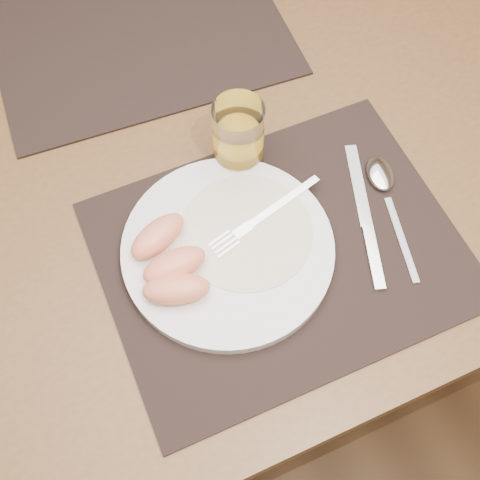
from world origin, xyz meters
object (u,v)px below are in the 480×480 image
(placemat_near, at_px, (280,252))
(placemat_far, at_px, (138,32))
(table, at_px, (202,166))
(knife, at_px, (367,226))
(plate, at_px, (228,249))
(juice_glass, at_px, (238,138))
(fork, at_px, (257,220))
(spoon, at_px, (383,183))

(placemat_near, xyz_separation_m, placemat_far, (-0.04, 0.44, 0.00))
(table, bearing_deg, knife, -58.61)
(plate, bearing_deg, placemat_near, -23.17)
(placemat_near, height_order, juice_glass, juice_glass)
(table, xyz_separation_m, placemat_near, (0.02, -0.22, 0.09))
(knife, bearing_deg, fork, 156.23)
(placemat_near, xyz_separation_m, knife, (0.12, -0.01, 0.00))
(knife, relative_size, spoon, 1.12)
(fork, bearing_deg, knife, -23.77)
(placemat_far, xyz_separation_m, spoon, (0.21, -0.41, 0.01))
(knife, height_order, juice_glass, juice_glass)
(knife, xyz_separation_m, spoon, (0.05, 0.05, 0.00))
(plate, height_order, spoon, plate)
(placemat_far, bearing_deg, knife, -70.91)
(placemat_far, xyz_separation_m, fork, (0.03, -0.40, 0.02))
(table, relative_size, placemat_far, 3.11)
(placemat_near, height_order, fork, fork)
(table, relative_size, fork, 8.09)
(table, xyz_separation_m, juice_glass, (0.03, -0.07, 0.13))
(placemat_near, height_order, knife, knife)
(placemat_near, bearing_deg, juice_glass, 86.66)
(knife, bearing_deg, table, 121.39)
(placemat_far, xyz_separation_m, knife, (0.16, -0.45, 0.00))
(placemat_near, height_order, placemat_far, same)
(plate, xyz_separation_m, spoon, (0.23, 0.01, -0.00))
(knife, distance_m, spoon, 0.07)
(table, distance_m, fork, 0.21)
(knife, bearing_deg, spoon, 43.08)
(table, height_order, fork, fork)
(table, distance_m, knife, 0.29)
(spoon, distance_m, juice_glass, 0.20)
(placemat_far, height_order, plate, plate)
(placemat_far, height_order, knife, knife)
(placemat_near, bearing_deg, table, 96.27)
(fork, xyz_separation_m, juice_glass, (0.02, 0.11, 0.03))
(knife, height_order, spoon, spoon)
(placemat_far, relative_size, knife, 2.11)
(spoon, bearing_deg, fork, 176.86)
(placemat_near, distance_m, plate, 0.07)
(plate, distance_m, spoon, 0.23)
(fork, bearing_deg, spoon, -3.14)
(table, distance_m, placemat_near, 0.24)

